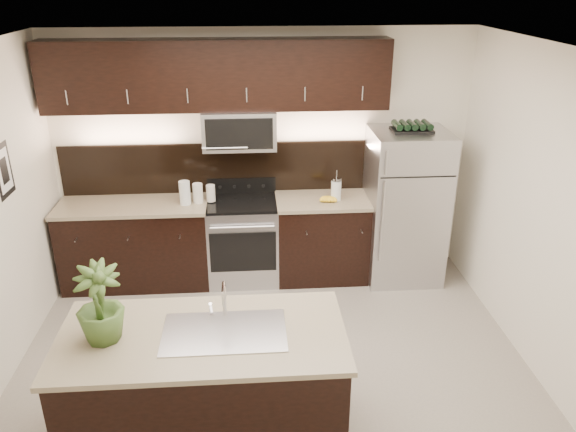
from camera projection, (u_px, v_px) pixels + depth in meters
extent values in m
plane|color=gray|center=(274.00, 372.00, 4.88)|extent=(4.50, 4.50, 0.00)
cube|color=silver|center=(263.00, 155.00, 6.17)|extent=(4.50, 0.02, 2.70)
cube|color=silver|center=(293.00, 420.00, 2.51)|extent=(4.50, 0.02, 2.70)
cube|color=silver|center=(552.00, 223.00, 4.49)|extent=(0.02, 4.00, 2.70)
cube|color=white|center=(270.00, 52.00, 3.80)|extent=(4.50, 4.00, 0.02)
cube|color=black|center=(4.00, 171.00, 4.76)|extent=(0.01, 0.32, 0.46)
cube|color=white|center=(4.00, 171.00, 4.76)|extent=(0.00, 0.24, 0.36)
cube|color=black|center=(137.00, 245.00, 6.15)|extent=(1.57, 0.62, 0.90)
cube|color=black|center=(329.00, 239.00, 6.29)|extent=(1.16, 0.62, 0.90)
cube|color=#B2B2B7|center=(243.00, 242.00, 6.23)|extent=(0.76, 0.62, 0.90)
cube|color=black|center=(242.00, 203.00, 6.04)|extent=(0.76, 0.60, 0.03)
cube|color=#C4B493|center=(132.00, 205.00, 5.96)|extent=(1.59, 0.65, 0.04)
cube|color=#C4B493|center=(330.00, 200.00, 6.11)|extent=(1.18, 0.65, 0.04)
cube|color=black|center=(222.00, 168.00, 6.18)|extent=(3.49, 0.02, 0.56)
cube|color=#B2B2B7|center=(239.00, 129.00, 5.83)|extent=(0.76, 0.40, 0.40)
cube|color=black|center=(217.00, 75.00, 5.63)|extent=(3.49, 0.33, 0.70)
cube|color=black|center=(206.00, 391.00, 4.01)|extent=(1.90, 0.90, 0.90)
cube|color=#C4B493|center=(202.00, 336.00, 3.82)|extent=(1.96, 0.96, 0.04)
cube|color=silver|center=(224.00, 332.00, 3.82)|extent=(0.84, 0.50, 0.01)
cylinder|color=silver|center=(225.00, 301.00, 3.97)|extent=(0.03, 0.03, 0.24)
cylinder|color=silver|center=(223.00, 288.00, 3.84)|extent=(0.02, 0.14, 0.02)
cylinder|color=silver|center=(223.00, 299.00, 3.80)|extent=(0.02, 0.02, 0.10)
cube|color=#B2B2B7|center=(405.00, 207.00, 6.14)|extent=(0.81, 0.73, 1.68)
cube|color=black|center=(412.00, 130.00, 5.80)|extent=(0.42, 0.26, 0.03)
cylinder|color=black|center=(397.00, 126.00, 5.77)|extent=(0.07, 0.24, 0.07)
cylinder|color=black|center=(405.00, 126.00, 5.77)|extent=(0.07, 0.24, 0.07)
cylinder|color=black|center=(412.00, 125.00, 5.78)|extent=(0.07, 0.24, 0.07)
cylinder|color=black|center=(420.00, 125.00, 5.78)|extent=(0.07, 0.24, 0.07)
cylinder|color=black|center=(427.00, 125.00, 5.79)|extent=(0.07, 0.24, 0.07)
imported|color=#3A5622|center=(99.00, 303.00, 3.65)|extent=(0.39, 0.39, 0.55)
cylinder|color=silver|center=(185.00, 193.00, 5.90)|extent=(0.12, 0.12, 0.25)
cylinder|color=silver|center=(198.00, 193.00, 5.95)|extent=(0.11, 0.11, 0.21)
cylinder|color=silver|center=(211.00, 193.00, 5.99)|extent=(0.09, 0.09, 0.18)
cylinder|color=silver|center=(336.00, 190.00, 6.01)|extent=(0.11, 0.11, 0.22)
cylinder|color=silver|center=(336.00, 180.00, 5.96)|extent=(0.11, 0.11, 0.02)
cylinder|color=silver|center=(337.00, 175.00, 5.94)|extent=(0.01, 0.01, 0.09)
ellipsoid|color=gold|center=(323.00, 199.00, 6.01)|extent=(0.21, 0.17, 0.06)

